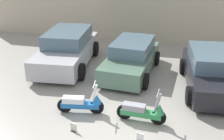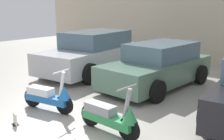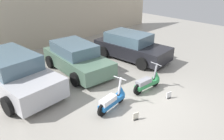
{
  "view_description": "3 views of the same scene",
  "coord_description": "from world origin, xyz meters",
  "px_view_note": "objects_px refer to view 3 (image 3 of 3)",
  "views": [
    {
      "loc": [
        1.46,
        -6.49,
        4.72
      ],
      "look_at": [
        -0.53,
        1.89,
        0.96
      ],
      "focal_mm": 45.0,
      "sensor_mm": 36.0,
      "label": 1
    },
    {
      "loc": [
        3.88,
        -3.38,
        2.43
      ],
      "look_at": [
        -0.33,
        1.89,
        0.87
      ],
      "focal_mm": 45.0,
      "sensor_mm": 36.0,
      "label": 2
    },
    {
      "loc": [
        -5.58,
        -3.97,
        4.38
      ],
      "look_at": [
        -0.02,
        1.81,
        0.68
      ],
      "focal_mm": 35.0,
      "sensor_mm": 36.0,
      "label": 3
    }
  ],
  "objects_px": {
    "scooter_front_right": "(148,82)",
    "scooter_front_left": "(113,99)",
    "car_rear_right": "(131,46)",
    "placard_near_left_scooter": "(136,116)",
    "placard_near_right_scooter": "(169,95)",
    "car_rear_center": "(77,58)",
    "car_rear_left": "(13,73)"
  },
  "relations": [
    {
      "from": "scooter_front_right",
      "to": "scooter_front_left",
      "type": "bearing_deg",
      "value": -178.38
    },
    {
      "from": "scooter_front_left",
      "to": "car_rear_right",
      "type": "height_order",
      "value": "car_rear_right"
    },
    {
      "from": "placard_near_left_scooter",
      "to": "placard_near_right_scooter",
      "type": "bearing_deg",
      "value": -0.7
    },
    {
      "from": "scooter_front_left",
      "to": "scooter_front_right",
      "type": "distance_m",
      "value": 1.89
    },
    {
      "from": "placard_near_left_scooter",
      "to": "placard_near_right_scooter",
      "type": "height_order",
      "value": "same"
    },
    {
      "from": "car_rear_center",
      "to": "scooter_front_right",
      "type": "bearing_deg",
      "value": 20.02
    },
    {
      "from": "scooter_front_left",
      "to": "car_rear_center",
      "type": "bearing_deg",
      "value": 65.99
    },
    {
      "from": "scooter_front_right",
      "to": "car_rear_left",
      "type": "relative_size",
      "value": 0.32
    },
    {
      "from": "car_rear_center",
      "to": "scooter_front_left",
      "type": "bearing_deg",
      "value": -10.63
    },
    {
      "from": "car_rear_right",
      "to": "scooter_front_right",
      "type": "bearing_deg",
      "value": -41.97
    },
    {
      "from": "car_rear_right",
      "to": "placard_near_right_scooter",
      "type": "relative_size",
      "value": 16.02
    },
    {
      "from": "scooter_front_right",
      "to": "placard_near_right_scooter",
      "type": "xyz_separation_m",
      "value": [
        0.05,
        -0.94,
        -0.25
      ]
    },
    {
      "from": "placard_near_left_scooter",
      "to": "car_rear_right",
      "type": "bearing_deg",
      "value": 43.42
    },
    {
      "from": "car_rear_left",
      "to": "placard_near_right_scooter",
      "type": "xyz_separation_m",
      "value": [
        3.84,
        -4.61,
        -0.6
      ]
    },
    {
      "from": "car_rear_left",
      "to": "car_rear_right",
      "type": "height_order",
      "value": "car_rear_left"
    },
    {
      "from": "placard_near_right_scooter",
      "to": "scooter_front_right",
      "type": "bearing_deg",
      "value": 92.94
    },
    {
      "from": "car_rear_center",
      "to": "car_rear_right",
      "type": "xyz_separation_m",
      "value": [
        3.03,
        -0.69,
        0.02
      ]
    },
    {
      "from": "car_rear_center",
      "to": "placard_near_left_scooter",
      "type": "xyz_separation_m",
      "value": [
        -0.87,
        -4.38,
        -0.52
      ]
    },
    {
      "from": "scooter_front_right",
      "to": "car_rear_left",
      "type": "height_order",
      "value": "car_rear_left"
    },
    {
      "from": "car_rear_center",
      "to": "placard_near_left_scooter",
      "type": "relative_size",
      "value": 15.44
    },
    {
      "from": "car_rear_left",
      "to": "car_rear_right",
      "type": "xyz_separation_m",
      "value": [
        5.87,
        -0.89,
        -0.06
      ]
    },
    {
      "from": "scooter_front_right",
      "to": "car_rear_center",
      "type": "height_order",
      "value": "car_rear_center"
    },
    {
      "from": "scooter_front_left",
      "to": "placard_near_left_scooter",
      "type": "bearing_deg",
      "value": -94.91
    },
    {
      "from": "scooter_front_right",
      "to": "car_rear_left",
      "type": "bearing_deg",
      "value": 139.35
    },
    {
      "from": "car_rear_left",
      "to": "car_rear_center",
      "type": "height_order",
      "value": "car_rear_left"
    },
    {
      "from": "scooter_front_left",
      "to": "car_rear_left",
      "type": "xyz_separation_m",
      "value": [
        -1.91,
        3.61,
        0.36
      ]
    },
    {
      "from": "scooter_front_left",
      "to": "placard_near_left_scooter",
      "type": "xyz_separation_m",
      "value": [
        0.06,
        -0.97,
        -0.25
      ]
    },
    {
      "from": "scooter_front_left",
      "to": "car_rear_center",
      "type": "distance_m",
      "value": 3.55
    },
    {
      "from": "scooter_front_right",
      "to": "car_rear_center",
      "type": "distance_m",
      "value": 3.61
    },
    {
      "from": "scooter_front_left",
      "to": "placard_near_right_scooter",
      "type": "distance_m",
      "value": 2.19
    },
    {
      "from": "car_rear_left",
      "to": "car_rear_right",
      "type": "relative_size",
      "value": 1.09
    },
    {
      "from": "car_rear_left",
      "to": "placard_near_left_scooter",
      "type": "bearing_deg",
      "value": 18.35
    }
  ]
}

